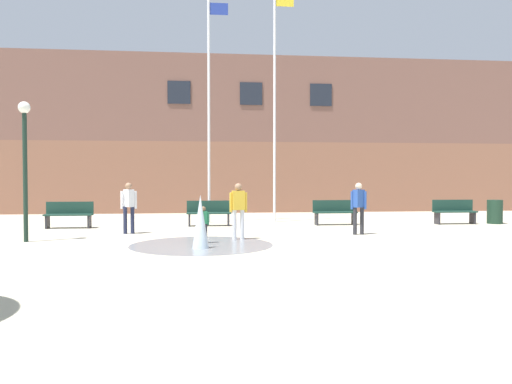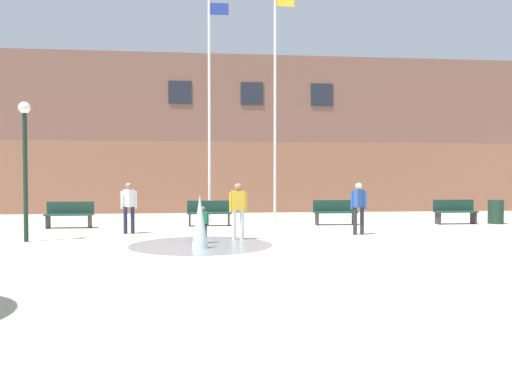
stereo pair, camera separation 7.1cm
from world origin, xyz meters
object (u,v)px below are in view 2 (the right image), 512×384
park_bench_far_right (455,211)px  child_running (203,222)px  flagpole_right (276,97)px  trash_can (496,212)px  park_bench_left_of_flagpoles (70,214)px  lamp_post_left_lane (25,150)px  teen_by_trashcan (359,204)px  park_bench_center (209,213)px  adult_near_bench (129,204)px  park_bench_near_trashcan (335,212)px  adult_watching (238,207)px  flagpole_left (210,102)px

park_bench_far_right → child_running: bearing=-154.3°
flagpole_right → trash_can: bearing=-11.2°
park_bench_left_of_flagpoles → lamp_post_left_lane: 4.19m
child_running → teen_by_trashcan: size_ratio=0.62×
park_bench_center → adult_near_bench: (-2.51, -2.26, 0.45)m
teen_by_trashcan → trash_can: 6.94m
park_bench_near_trashcan → adult_near_bench: (-7.14, -2.17, 0.45)m
park_bench_far_right → adult_watching: (-8.42, -3.83, 0.45)m
adult_watching → flagpole_left: bearing=87.6°
adult_watching → flagpole_right: size_ratio=0.17×
park_bench_center → adult_watching: 4.17m
adult_watching → trash_can: adult_watching is taller
park_bench_near_trashcan → child_running: size_ratio=1.62×
park_bench_center → flagpole_left: bearing=87.9°
adult_near_bench → adult_watching: 3.75m
flagpole_right → adult_near_bench: bearing=-145.0°
teen_by_trashcan → flagpole_left: bearing=100.8°
child_running → flagpole_right: bearing=58.9°
adult_watching → trash_can: 10.70m
park_bench_near_trashcan → lamp_post_left_lane: (-9.64, -3.87, 2.02)m
adult_near_bench → child_running: (2.31, -2.51, -0.35)m
child_running → trash_can: (10.99, 4.47, -0.13)m
park_bench_center → flagpole_right: bearing=26.8°
park_bench_left_of_flagpoles → teen_by_trashcan: size_ratio=1.01×
trash_can → child_running: bearing=-157.9°
park_bench_far_right → trash_can: park_bench_far_right is taller
park_bench_far_right → flagpole_left: size_ratio=0.18×
child_running → flagpole_right: size_ratio=0.11×
park_bench_far_right → child_running: (-9.41, -4.53, 0.10)m
park_bench_center → flagpole_right: flagpole_right is taller
park_bench_far_right → trash_can: size_ratio=1.78×
park_bench_near_trashcan → flagpole_left: 6.38m
teen_by_trashcan → lamp_post_left_lane: size_ratio=0.42×
adult_near_bench → park_bench_center: bearing=-85.5°
park_bench_left_of_flagpoles → child_running: bearing=-44.1°
adult_watching → child_running: bearing=-154.6°
park_bench_center → lamp_post_left_lane: (-5.01, -3.96, 2.02)m
park_bench_left_of_flagpoles → park_bench_near_trashcan: same height
park_bench_near_trashcan → adult_near_bench: adult_near_bench is taller
flagpole_right → lamp_post_left_lane: size_ratio=2.43×
park_bench_far_right → lamp_post_left_lane: (-14.21, -3.73, 2.02)m
adult_watching → teen_by_trashcan: size_ratio=1.00×
adult_watching → park_bench_left_of_flagpoles: bearing=135.9°
park_bench_center → trash_can: bearing=-1.6°
teen_by_trashcan → trash_can: (6.26, 2.95, -0.48)m
adult_near_bench → flagpole_left: size_ratio=0.18×
park_bench_center → park_bench_far_right: bearing=-1.5°
park_bench_far_right → flagpole_left: 10.19m
flagpole_left → lamp_post_left_lane: bearing=-133.8°
park_bench_center → park_bench_near_trashcan: same height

